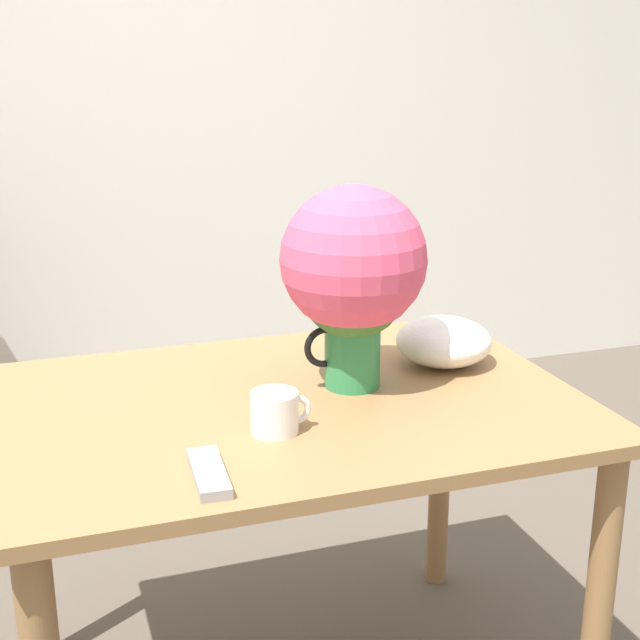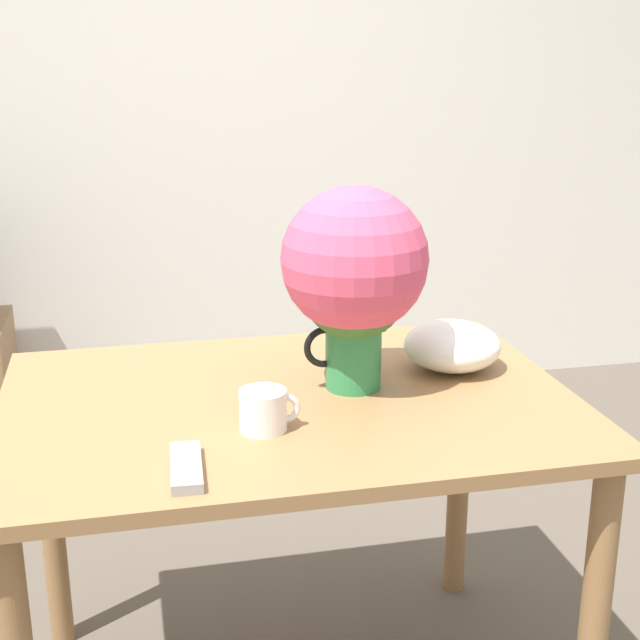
% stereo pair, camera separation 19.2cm
% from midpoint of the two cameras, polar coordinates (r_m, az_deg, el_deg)
% --- Properties ---
extents(wall_back, '(8.00, 0.05, 2.60)m').
position_cam_midpoint_polar(wall_back, '(3.79, -7.00, 13.64)').
color(wall_back, silver).
rests_on(wall_back, ground_plane).
extents(table, '(1.23, 0.87, 0.80)m').
position_cam_midpoint_polar(table, '(1.97, 0.86, -8.19)').
color(table, olive).
rests_on(table, ground_plane).
extents(flower_vase, '(0.32, 0.32, 0.45)m').
position_cam_midpoint_polar(flower_vase, '(1.91, 5.09, 3.02)').
color(flower_vase, '#2D844C').
rests_on(flower_vase, table).
extents(coffee_mug, '(0.13, 0.09, 0.08)m').
position_cam_midpoint_polar(coffee_mug, '(1.75, -0.44, -5.86)').
color(coffee_mug, white).
rests_on(coffee_mug, table).
extents(white_bowl, '(0.23, 0.23, 0.11)m').
position_cam_midpoint_polar(white_bowl, '(2.12, 11.04, -1.67)').
color(white_bowl, white).
rests_on(white_bowl, table).
extents(remote_control, '(0.06, 0.18, 0.02)m').
position_cam_midpoint_polar(remote_control, '(1.61, -5.16, -9.44)').
color(remote_control, '#999999').
rests_on(remote_control, table).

